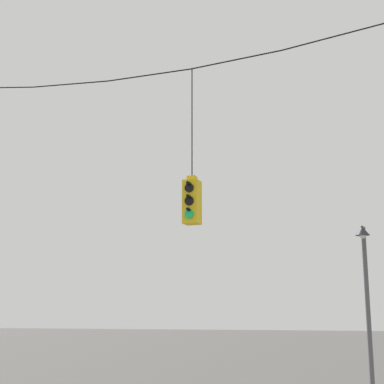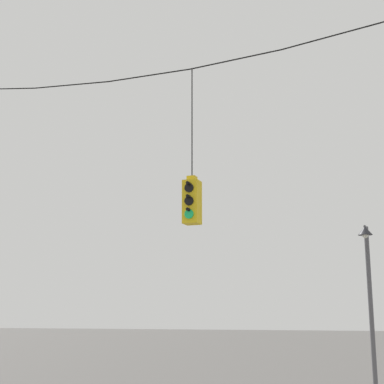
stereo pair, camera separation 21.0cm
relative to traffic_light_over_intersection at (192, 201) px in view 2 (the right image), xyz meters
The scene contains 3 objects.
span_wire 3.48m from the traffic_light_over_intersection, behind, with size 14.65×0.03×0.79m.
traffic_light_over_intersection is the anchor object (origin of this frame).
street_lamp 5.78m from the traffic_light_over_intersection, 53.50° to the left, with size 0.38×0.66×4.82m.
Camera 2 is at (5.40, -11.91, 2.46)m, focal length 55.00 mm.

